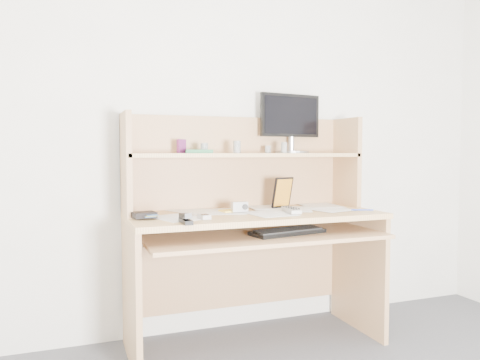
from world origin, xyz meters
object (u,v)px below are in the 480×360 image
object	(u,v)px
tv_remote	(291,210)
game_case	(282,193)
monitor	(291,122)
desk	(250,220)
keyboard	(288,231)

from	to	relation	value
tv_remote	game_case	bearing A→B (deg)	88.86
game_case	monitor	distance (m)	0.47
game_case	desk	bearing A→B (deg)	168.98
desk	keyboard	bearing A→B (deg)	-64.46
desk	tv_remote	bearing A→B (deg)	-43.08
game_case	tv_remote	bearing A→B (deg)	-116.82
monitor	desk	bearing A→B (deg)	-163.07
desk	keyboard	world-z (taller)	desk
keyboard	tv_remote	xyz separation A→B (m)	(0.06, 0.08, 0.10)
desk	monitor	bearing A→B (deg)	25.40
desk	monitor	distance (m)	0.69
desk	game_case	world-z (taller)	desk
keyboard	monitor	xyz separation A→B (m)	(0.22, 0.41, 0.61)
desk	game_case	bearing A→B (deg)	4.92
tv_remote	desk	bearing A→B (deg)	146.65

